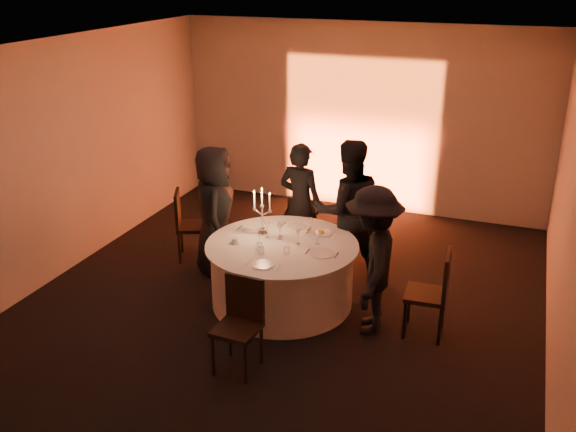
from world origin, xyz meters
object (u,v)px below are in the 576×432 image
(chair_back_left, at_px, (304,224))
(coffee_cup, at_px, (235,241))
(chair_back_right, at_px, (360,231))
(guest_back_left, at_px, (300,204))
(chair_front, at_px, (240,319))
(candelabra, at_px, (262,218))
(guest_left, at_px, (215,211))
(guest_right, at_px, (372,261))
(banquet_table, at_px, (282,274))
(chair_left, at_px, (187,221))
(chair_right, at_px, (434,289))
(guest_back_right, at_px, (348,211))

(chair_back_left, xyz_separation_m, coffee_cup, (-0.36, -1.44, 0.29))
(chair_back_left, bearing_deg, chair_back_right, -173.10)
(guest_back_left, xyz_separation_m, coffee_cup, (-0.34, -1.34, -0.04))
(chair_front, height_order, candelabra, candelabra)
(chair_front, distance_m, candelabra, 1.66)
(guest_left, bearing_deg, chair_back_right, -88.88)
(guest_left, xyz_separation_m, coffee_cup, (0.59, -0.65, -0.06))
(guest_left, distance_m, candelabra, 0.84)
(chair_back_right, xyz_separation_m, candelabra, (-0.94, -1.08, 0.46))
(guest_left, bearing_deg, guest_right, -130.50)
(chair_front, distance_m, guest_right, 1.59)
(chair_back_left, bearing_deg, banquet_table, 104.12)
(banquet_table, distance_m, chair_back_right, 1.42)
(chair_left, xyz_separation_m, chair_back_right, (2.28, 0.57, -0.03))
(chair_right, height_order, guest_back_left, guest_back_left)
(guest_right, bearing_deg, chair_back_right, -170.73)
(guest_right, bearing_deg, guest_left, -116.97)
(chair_left, height_order, candelabra, candelabra)
(guest_back_left, relative_size, guest_back_right, 0.91)
(chair_left, relative_size, guest_back_right, 0.53)
(chair_left, distance_m, chair_back_left, 1.61)
(guest_back_right, bearing_deg, chair_left, -23.46)
(guest_left, distance_m, guest_back_right, 1.70)
(chair_right, height_order, candelabra, candelabra)
(chair_back_left, relative_size, chair_right, 0.91)
(guest_back_left, bearing_deg, guest_back_right, 170.98)
(chair_back_right, distance_m, guest_right, 1.59)
(chair_left, distance_m, coffee_cup, 1.46)
(guest_back_left, bearing_deg, chair_front, 105.29)
(chair_front, bearing_deg, guest_left, 125.97)
(chair_left, xyz_separation_m, chair_back_left, (1.51, 0.56, -0.04))
(chair_right, bearing_deg, chair_back_left, -127.68)
(chair_front, relative_size, guest_left, 0.56)
(chair_back_left, relative_size, coffee_cup, 8.25)
(chair_back_right, relative_size, candelabra, 1.54)
(chair_left, distance_m, guest_back_right, 2.24)
(chair_back_left, xyz_separation_m, candelabra, (-0.16, -1.08, 0.47))
(candelabra, bearing_deg, banquet_table, -30.86)
(banquet_table, xyz_separation_m, chair_back_left, (-0.17, 1.27, 0.12))
(banquet_table, bearing_deg, candelabra, 149.14)
(chair_front, xyz_separation_m, guest_back_right, (0.45, 2.29, 0.38))
(chair_back_left, distance_m, guest_back_right, 0.87)
(guest_left, height_order, guest_back_left, guest_left)
(chair_back_right, bearing_deg, guest_back_left, -15.99)
(chair_left, relative_size, guest_left, 0.57)
(chair_left, height_order, guest_left, guest_left)
(chair_back_right, bearing_deg, chair_front, 55.18)
(guest_back_right, distance_m, guest_right, 1.29)
(guest_back_left, bearing_deg, chair_left, 26.59)
(chair_left, distance_m, guest_left, 0.68)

